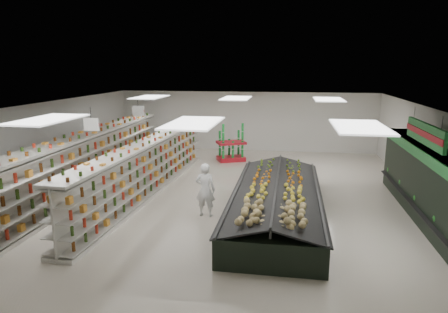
% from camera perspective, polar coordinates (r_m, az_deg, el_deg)
% --- Properties ---
extents(floor, '(16.00, 16.00, 0.00)m').
position_cam_1_polar(floor, '(14.58, -0.46, -5.39)').
color(floor, beige).
rests_on(floor, ground).
extents(ceiling, '(14.00, 16.00, 0.02)m').
position_cam_1_polar(ceiling, '(13.92, -0.48, 7.22)').
color(ceiling, white).
rests_on(ceiling, wall_back).
extents(wall_back, '(14.00, 0.02, 3.20)m').
position_cam_1_polar(wall_back, '(21.98, 3.09, 5.05)').
color(wall_back, silver).
rests_on(wall_back, floor).
extents(wall_front, '(14.00, 0.02, 3.20)m').
position_cam_1_polar(wall_front, '(6.80, -12.33, -13.23)').
color(wall_front, silver).
rests_on(wall_front, floor).
extents(wall_left, '(0.02, 16.00, 3.20)m').
position_cam_1_polar(wall_left, '(16.81, -24.70, 1.50)').
color(wall_left, silver).
rests_on(wall_left, floor).
extents(wall_right, '(0.02, 16.00, 3.20)m').
position_cam_1_polar(wall_right, '(14.72, 27.48, -0.24)').
color(wall_right, silver).
rests_on(wall_right, floor).
extents(produce_wall_case, '(0.93, 8.00, 2.20)m').
position_cam_1_polar(produce_wall_case, '(13.27, 27.35, -3.12)').
color(produce_wall_case, black).
rests_on(produce_wall_case, floor).
extents(aisle_sign_near, '(0.52, 0.06, 0.75)m').
position_cam_1_polar(aisle_sign_near, '(13.30, -18.42, 4.37)').
color(aisle_sign_near, white).
rests_on(aisle_sign_near, ceiling).
extents(aisle_sign_far, '(0.52, 0.06, 0.75)m').
position_cam_1_polar(aisle_sign_far, '(16.92, -12.16, 6.40)').
color(aisle_sign_far, white).
rests_on(aisle_sign_far, ceiling).
extents(hortifruti_banner, '(0.12, 3.20, 0.95)m').
position_cam_1_polar(hortifruti_banner, '(12.90, 26.78, 2.95)').
color(hortifruti_banner, '#207930').
rests_on(hortifruti_banner, ceiling).
extents(gondola_left, '(0.95, 12.42, 2.15)m').
position_cam_1_polar(gondola_left, '(15.47, -19.07, -1.24)').
color(gondola_left, silver).
rests_on(gondola_left, floor).
extents(gondola_center, '(1.36, 11.07, 1.91)m').
position_cam_1_polar(gondola_center, '(14.73, -10.91, -1.88)').
color(gondola_center, silver).
rests_on(gondola_center, floor).
extents(produce_island, '(2.76, 7.53, 1.12)m').
position_cam_1_polar(produce_island, '(12.54, 7.50, -6.12)').
color(produce_island, black).
rests_on(produce_island, floor).
extents(soda_endcap, '(1.59, 1.38, 1.71)m').
position_cam_1_polar(soda_endcap, '(19.49, 1.02, 1.78)').
color(soda_endcap, red).
rests_on(soda_endcap, floor).
extents(shopper_main, '(0.65, 0.45, 1.69)m').
position_cam_1_polar(shopper_main, '(12.29, -2.69, -4.78)').
color(shopper_main, silver).
rests_on(shopper_main, floor).
extents(shopper_background, '(0.62, 0.90, 1.74)m').
position_cam_1_polar(shopper_background, '(18.60, -6.97, 1.29)').
color(shopper_background, tan).
rests_on(shopper_background, floor).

